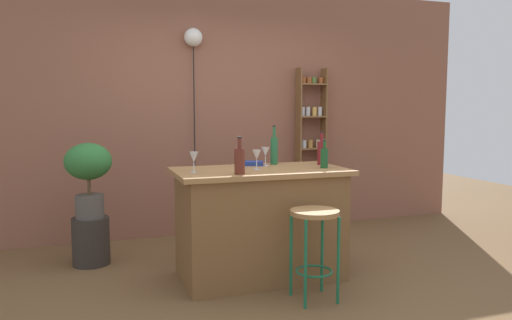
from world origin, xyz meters
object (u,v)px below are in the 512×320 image
at_px(plant_stool, 91,241).
at_px(bottle_soda_blue, 274,150).
at_px(bottle_sauce_amber, 240,160).
at_px(pendant_globe_light, 193,41).
at_px(cookbook, 251,163).
at_px(bar_stool, 314,232).
at_px(bottle_wine_red, 324,157).
at_px(bottle_spirits_clear, 322,152).
at_px(wine_glass_center, 257,155).
at_px(wine_glass_right, 194,158).
at_px(spice_shelf, 311,148).
at_px(potted_plant, 88,171).
at_px(wine_glass_left, 265,153).

relative_size(plant_stool, bottle_soda_blue, 1.25).
bearing_deg(bottle_sauce_amber, pendant_globe_light, 88.98).
bearing_deg(cookbook, bottle_sauce_amber, -97.42).
height_order(bar_stool, plant_stool, bar_stool).
bearing_deg(bottle_wine_red, bottle_soda_blue, 128.23).
height_order(bottle_wine_red, cookbook, bottle_wine_red).
height_order(bottle_spirits_clear, bottle_wine_red, bottle_spirits_clear).
bearing_deg(wine_glass_center, wine_glass_right, -178.49).
bearing_deg(bottle_soda_blue, bottle_spirits_clear, -22.08).
distance_m(spice_shelf, bottle_wine_red, 1.74).
relative_size(potted_plant, bottle_wine_red, 2.85).
distance_m(plant_stool, bottle_soda_blue, 1.88).
relative_size(bar_stool, potted_plant, 1.00).
relative_size(bar_stool, cookbook, 3.26).
xyz_separation_m(bar_stool, pendant_globe_light, (-0.44, 2.15, 1.64)).
height_order(wine_glass_right, pendant_globe_light, pendant_globe_light).
xyz_separation_m(bottle_wine_red, bottle_soda_blue, (-0.31, 0.39, 0.04)).
relative_size(bottle_wine_red, pendant_globe_light, 0.10).
bearing_deg(bottle_soda_blue, potted_plant, 160.80).
xyz_separation_m(potted_plant, bottle_soda_blue, (1.59, -0.55, 0.19)).
height_order(wine_glass_right, cookbook, wine_glass_right).
xyz_separation_m(plant_stool, bottle_spirits_clear, (1.98, -0.71, 0.82)).
xyz_separation_m(bar_stool, bottle_wine_red, (0.32, 0.49, 0.50)).
relative_size(spice_shelf, cookbook, 9.04).
bearing_deg(cookbook, wine_glass_right, -132.04).
height_order(wine_glass_center, wine_glass_right, same).
xyz_separation_m(bar_stool, cookbook, (-0.20, 0.88, 0.43)).
xyz_separation_m(bar_stool, bottle_sauce_amber, (-0.47, 0.35, 0.52)).
bearing_deg(bottle_spirits_clear, wine_glass_left, 170.73).
height_order(plant_stool, bottle_wine_red, bottle_wine_red).
xyz_separation_m(bottle_soda_blue, cookbook, (-0.22, -0.00, -0.11)).
relative_size(bottle_spirits_clear, wine_glass_left, 1.82).
xyz_separation_m(bar_stool, plant_stool, (-1.57, 1.43, -0.30)).
height_order(bottle_spirits_clear, bottle_sauce_amber, bottle_spirits_clear).
distance_m(wine_glass_left, wine_glass_right, 0.73).
xyz_separation_m(bar_stool, potted_plant, (-1.57, 1.43, 0.35)).
bearing_deg(pendant_globe_light, wine_glass_center, -83.19).
xyz_separation_m(potted_plant, bottle_spirits_clear, (1.98, -0.71, 0.17)).
bearing_deg(bar_stool, wine_glass_center, 113.55).
xyz_separation_m(bottle_wine_red, bottle_sauce_amber, (-0.79, -0.14, 0.02)).
bearing_deg(spice_shelf, wine_glass_right, -138.60).
height_order(plant_stool, bottle_spirits_clear, bottle_spirits_clear).
bearing_deg(wine_glass_center, spice_shelf, 51.43).
bearing_deg(pendant_globe_light, bar_stool, -78.40).
bearing_deg(bottle_sauce_amber, cookbook, 62.77).
distance_m(bottle_wine_red, wine_glass_center, 0.58).
xyz_separation_m(bottle_soda_blue, wine_glass_right, (-0.80, -0.31, -0.02)).
bearing_deg(cookbook, wine_glass_left, -16.43).
height_order(plant_stool, bottle_sauce_amber, bottle_sauce_amber).
xyz_separation_m(bottle_sauce_amber, wine_glass_right, (-0.31, 0.22, 0.01)).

